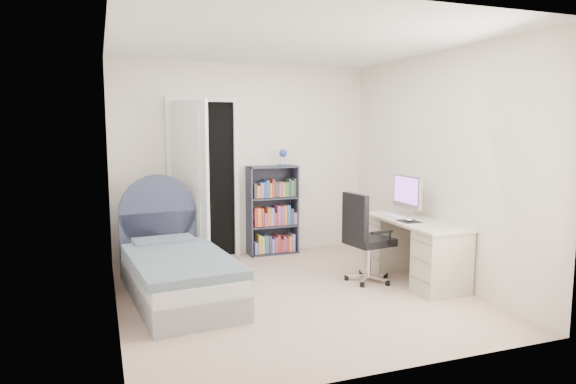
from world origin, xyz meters
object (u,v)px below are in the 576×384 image
object	(u,v)px
nightstand	(153,235)
floor_lamp	(194,211)
bed	(177,271)
bookcase	(273,213)
office_chair	(364,234)
desk	(414,247)

from	to	relation	value
nightstand	floor_lamp	world-z (taller)	floor_lamp
bed	bookcase	distance (m)	2.00
bed	floor_lamp	size ratio (longest dim) A/B	1.25
floor_lamp	office_chair	xyz separation A→B (m)	(1.56, -1.57, -0.10)
bed	bookcase	xyz separation A→B (m)	(1.46, 1.33, 0.28)
office_chair	desk	bearing A→B (deg)	-11.19
bed	nightstand	distance (m)	1.29
bookcase	desk	size ratio (longest dim) A/B	1.01
bed	office_chair	bearing A→B (deg)	-6.45
bed	nightstand	xyz separation A→B (m)	(-0.10, 1.28, 0.12)
office_chair	floor_lamp	bearing A→B (deg)	134.76
floor_lamp	desk	distance (m)	2.72
bookcase	office_chair	size ratio (longest dim) A/B	1.42
bed	desk	distance (m)	2.57
floor_lamp	bookcase	size ratio (longest dim) A/B	1.12
nightstand	office_chair	xyz separation A→B (m)	(2.08, -1.50, 0.16)
nightstand	floor_lamp	size ratio (longest dim) A/B	0.37
nightstand	bookcase	size ratio (longest dim) A/B	0.42
desk	office_chair	distance (m)	0.60
nightstand	desk	distance (m)	3.10
desk	floor_lamp	bearing A→B (deg)	141.62
floor_lamp	office_chair	size ratio (longest dim) A/B	1.58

